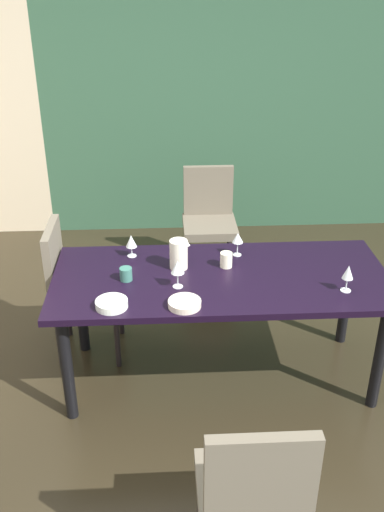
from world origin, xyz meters
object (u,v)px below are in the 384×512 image
Objects in this scene: wine_glass_near_shelf at (131,242)px; serving_bowl_left at (112,304)px; chair_head_far at (209,216)px; pitcher_right at (179,254)px; chair_left_far at (75,284)px; wine_glass_near_window at (348,273)px; chair_head_near at (253,495)px; cup_west at (126,274)px; dining_table at (221,287)px; serving_bowl_corner at (185,303)px; wine_glass_south at (238,238)px; wine_glass_center at (178,268)px; cup_north at (226,260)px.

wine_glass_near_shelf reaches higher than serving_bowl_left.
pitcher_right reaches higher than chair_head_far.
chair_left_far is 5.82× the size of wine_glass_near_window.
cup_west is (-0.56, 1.39, 0.25)m from chair_head_near.
chair_head_near is (-0.01, -1.42, -0.12)m from dining_table.
dining_table is at bearing 2.27° from cup_west.
chair_head_near is 1.02× the size of chair_left_far.
pitcher_right is at bearing 73.09° from chair_left_far.
cup_west is at bearing 137.29° from serving_bowl_corner.
dining_table is 0.35m from wine_glass_south.
wine_glass_near_window reaches higher than wine_glass_south.
chair_left_far reaches higher than serving_bowl_corner.
chair_head_near is 6.62× the size of wine_glass_near_shelf.
dining_table is 0.72m from serving_bowl_left.
dining_table is 0.58m from cup_west.
wine_glass_near_window is (1.63, -0.53, 0.33)m from chair_left_far.
serving_bowl_left is at bearing 178.00° from serving_bowl_corner.
pitcher_right is at bearing -30.02° from wine_glass_near_shelf.
wine_glass_south is (-0.57, 0.48, 0.00)m from wine_glass_near_window.
serving_bowl_left is 2.24× the size of cup_west.
wine_glass_near_window is (0.96, -0.10, -0.01)m from wine_glass_center.
wine_glass_near_window reaches higher than wine_glass_near_shelf.
wine_glass_near_window is 1.72× the size of cup_north.
wine_glass_south is (0.68, -0.02, 0.01)m from wine_glass_near_shelf.
wine_glass_south is at bearing 22.20° from cup_west.
serving_bowl_corner is at bearing -125.31° from dining_table.
chair_left_far reaches higher than cup_west.
wine_glass_center reaches higher than serving_bowl_corner.
cup_west is (-0.30, 0.10, -0.09)m from wine_glass_center.
chair_head_far is 0.97× the size of chair_left_far.
cup_north is at bearing 36.74° from wine_glass_center.
wine_glass_center is (-0.31, -1.53, 0.35)m from chair_head_far.
pitcher_right is (0.32, 0.14, 0.05)m from cup_west.
wine_glass_near_shelf is 0.70m from serving_bowl_corner.
chair_left_far is at bearing 146.76° from wine_glass_center.
wine_glass_center is 0.55m from wine_glass_south.
serving_bowl_corner is (-0.36, -0.59, -0.10)m from wine_glass_south.
wine_glass_center is at bearing 101.28° from chair_head_near.
chair_head_near reaches higher than serving_bowl_corner.
dining_table is 2.08× the size of chair_head_near.
wine_glass_near_shelf is 0.49m from wine_glass_center.
chair_left_far is 5.08× the size of pitcher_right.
chair_head_near is 1.52m from cup_west.
wine_glass_south is 0.19m from cup_north.
cup_west is at bearing -167.67° from cup_north.
pitcher_right is at bearing 161.00° from wine_glass_near_window.
chair_head_far reaches higher than cup_west.
serving_bowl_corner is at bearing -81.78° from wine_glass_center.
serving_bowl_left is (-0.40, 0.01, 0.00)m from serving_bowl_corner.
pitcher_right is at bearing 92.12° from serving_bowl_corner.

